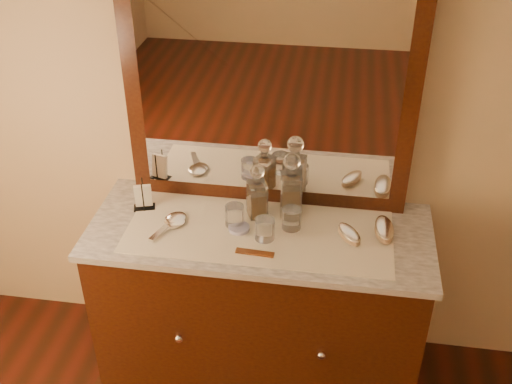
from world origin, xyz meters
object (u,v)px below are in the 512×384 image
Objects in this scene: dresser_cabinet at (259,306)px; pin_dish at (239,228)px; mirror_frame at (269,95)px; brush_near at (349,234)px; napkin_rack at (143,197)px; hand_mirror_inner at (173,225)px; decanter_left at (257,196)px; hand_mirror_outer at (173,221)px; brush_far at (384,230)px; comb at (255,253)px; decanter_right at (291,191)px.

pin_dish is (-0.08, -0.02, 0.45)m from dresser_cabinet.
brush_near is (0.37, -0.26, -0.48)m from mirror_frame.
dresser_cabinet is 0.72m from napkin_rack.
mirror_frame is at bearing 38.22° from hand_mirror_inner.
decanter_left is at bearing 21.73° from hand_mirror_inner.
brush_far is at bearing 3.62° from hand_mirror_outer.
hand_mirror_outer is at bearing -179.54° from brush_near.
mirror_frame is 0.64m from comb.
brush_near is (0.89, -0.09, -0.03)m from napkin_rack.
mirror_frame is 0.67m from hand_mirror_inner.
comb is 0.40m from hand_mirror_outer.
pin_dish is at bearing -0.85° from hand_mirror_outer.
comb is 0.67× the size of hand_mirror_outer.
brush_far is at bearing -5.97° from decanter_left.
mirror_frame reaches higher than brush_near.
napkin_rack is 0.78× the size of brush_far.
brush_far is 0.88m from hand_mirror_inner.
decanter_right is (0.11, 0.30, 0.11)m from comb.
dresser_cabinet is 0.97m from mirror_frame.
comb is 0.28m from decanter_left.
brush_far reaches higher than hand_mirror_inner.
decanter_right is 1.68× the size of brush_far.
dresser_cabinet is 0.59m from brush_near.
hand_mirror_inner is at bearing -70.90° from hand_mirror_outer.
brush_far reaches higher than dresser_cabinet.
mirror_frame is 0.66m from brush_near.
decanter_left is at bearing 165.02° from brush_near.
hand_mirror_outer is at bearing -177.31° from dresser_cabinet.
decanter_left is 0.37m from hand_mirror_outer.
decanter_left is (0.50, 0.02, 0.05)m from napkin_rack.
decanter_left is 0.85× the size of decanter_right.
pin_dish is 0.45m from napkin_rack.
dresser_cabinet is 1.17× the size of mirror_frame.
dresser_cabinet is 4.72× the size of decanter_right.
napkin_rack is at bearing 177.82° from brush_far.
brush_near is (0.37, -0.01, 0.46)m from dresser_cabinet.
brush_near is (0.40, -0.11, -0.08)m from decanter_left.
brush_near is at bearing 2.23° from hand_mirror_inner.
brush_far is at bearing -13.38° from decanter_right.
brush_far is (1.03, -0.04, -0.03)m from napkin_rack.
decanter_left is at bearing 62.94° from pin_dish.
comb is (0.09, -0.15, -0.00)m from pin_dish.
decanter_left reaches higher than hand_mirror_outer.
decanter_right is at bearing 166.62° from brush_far.
decanter_right reaches higher than hand_mirror_outer.
brush_near is at bearing 26.62° from comb.
mirror_frame is 0.67m from hand_mirror_outer.
decanter_left is (-0.02, -0.15, -0.40)m from mirror_frame.
dresser_cabinet is 0.59m from decanter_right.
decanter_right reaches higher than comb.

